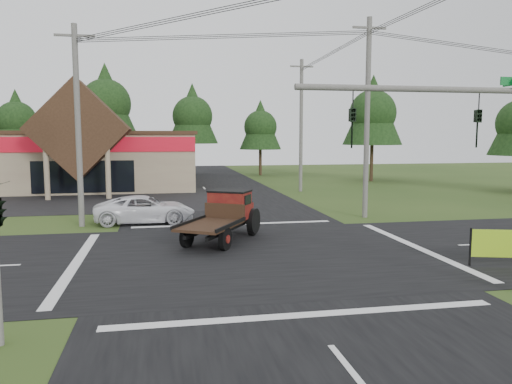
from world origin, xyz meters
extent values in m
plane|color=#2C4518|center=(0.00, 0.00, 0.00)|extent=(120.00, 120.00, 0.00)
cube|color=black|center=(0.00, 0.00, 0.01)|extent=(12.00, 120.00, 0.02)
cube|color=black|center=(0.00, 0.00, 0.01)|extent=(120.00, 12.00, 0.02)
cube|color=black|center=(-14.00, 19.00, 0.01)|extent=(28.00, 14.00, 0.02)
cube|color=gray|center=(-16.00, 30.00, 2.50)|extent=(30.00, 15.00, 5.00)
cube|color=#352215|center=(-16.00, 30.00, 5.05)|extent=(30.40, 15.40, 0.30)
cube|color=#B30D1E|center=(-16.00, 22.45, 4.10)|extent=(30.00, 0.12, 1.20)
cube|color=#352215|center=(-10.00, 21.50, 5.30)|extent=(7.78, 4.00, 7.78)
cylinder|color=gray|center=(-12.20, 19.80, 2.00)|extent=(0.40, 0.40, 4.00)
cylinder|color=gray|center=(-7.80, 19.80, 2.00)|extent=(0.40, 0.40, 4.00)
cube|color=black|center=(-10.00, 22.48, 1.50)|extent=(8.00, 0.08, 2.60)
cylinder|color=#595651|center=(3.50, -7.50, 6.00)|extent=(8.00, 0.16, 0.16)
imported|color=black|center=(4.50, -7.50, 5.00)|extent=(0.16, 0.20, 1.00)
imported|color=black|center=(1.00, -7.50, 5.00)|extent=(0.16, 0.20, 1.00)
cylinder|color=#595651|center=(-8.00, 8.00, 5.25)|extent=(0.30, 0.30, 10.50)
cube|color=#595651|center=(-8.00, 8.00, 9.90)|extent=(2.00, 0.12, 0.12)
cylinder|color=#595651|center=(8.00, 8.00, 5.75)|extent=(0.30, 0.30, 11.50)
cube|color=#595651|center=(8.00, 8.00, 10.90)|extent=(2.00, 0.12, 0.12)
cylinder|color=#595651|center=(8.00, 22.00, 5.60)|extent=(0.30, 0.30, 11.20)
cube|color=#595651|center=(8.00, 22.00, 10.60)|extent=(2.00, 0.12, 0.12)
cylinder|color=#332316|center=(-20.00, 42.00, 1.75)|extent=(0.36, 0.36, 3.50)
cone|color=black|center=(-20.00, 42.00, 6.80)|extent=(5.60, 5.60, 6.60)
sphere|color=black|center=(-20.00, 42.00, 6.50)|extent=(4.40, 4.40, 4.40)
cylinder|color=#332316|center=(-10.00, 41.00, 2.27)|extent=(0.36, 0.36, 4.55)
cone|color=black|center=(-10.00, 41.00, 8.84)|extent=(7.28, 7.28, 8.58)
sphere|color=black|center=(-10.00, 41.00, 8.45)|extent=(5.72, 5.72, 5.72)
cylinder|color=#332316|center=(0.00, 42.00, 1.92)|extent=(0.36, 0.36, 3.85)
cone|color=black|center=(0.00, 42.00, 7.48)|extent=(6.16, 6.16, 7.26)
sphere|color=black|center=(0.00, 42.00, 7.15)|extent=(4.84, 4.84, 4.84)
cylinder|color=#332316|center=(8.00, 40.00, 1.57)|extent=(0.36, 0.36, 3.15)
cone|color=black|center=(8.00, 40.00, 6.12)|extent=(5.04, 5.04, 5.94)
sphere|color=black|center=(8.00, 40.00, 5.85)|extent=(3.96, 3.96, 3.96)
cylinder|color=#332316|center=(18.00, 30.00, 1.92)|extent=(0.36, 0.36, 3.85)
cone|color=black|center=(18.00, 30.00, 7.48)|extent=(6.16, 6.16, 7.26)
sphere|color=black|center=(18.00, 30.00, 7.15)|extent=(4.84, 4.84, 4.84)
imported|color=white|center=(-4.71, 8.48, 0.76)|extent=(5.46, 2.55, 1.51)
camera|label=1|loc=(-3.71, -19.46, 4.82)|focal=35.00mm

